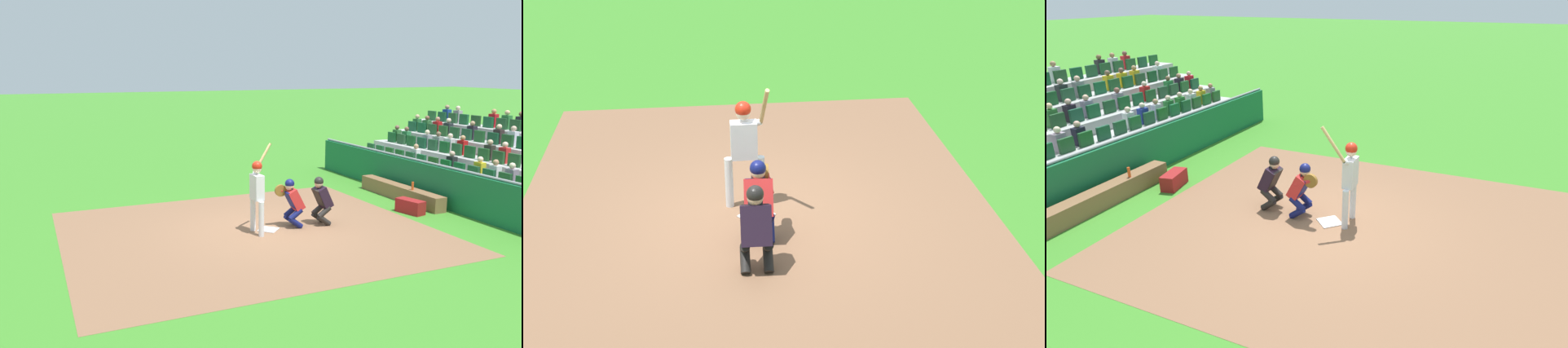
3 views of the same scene
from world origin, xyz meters
TOP-DOWN VIEW (x-y plane):
  - ground_plane at (0.00, 0.00)m, footprint 160.00×160.00m
  - infield_dirt_patch at (0.00, 0.50)m, footprint 7.66×8.79m
  - home_plate_marker at (0.00, 0.00)m, footprint 0.62×0.62m
  - batter_at_plate at (-0.14, 0.36)m, footprint 0.69×0.65m
  - catcher_crouching at (0.01, -0.65)m, footprint 0.48×0.71m
  - home_plate_umpire at (-0.09, -1.44)m, footprint 0.47×0.47m

SIDE VIEW (x-z plane):
  - ground_plane at x=0.00m, z-range 0.00..0.00m
  - infield_dirt_patch at x=0.00m, z-range 0.00..0.01m
  - home_plate_marker at x=0.00m, z-range 0.01..0.02m
  - home_plate_umpire at x=-0.09m, z-range 0.06..1.34m
  - catcher_crouching at x=0.01m, z-range 0.07..1.35m
  - batter_at_plate at x=-0.14m, z-range 0.04..2.20m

